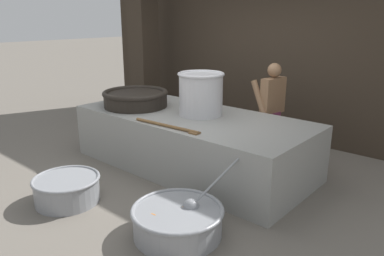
{
  "coord_description": "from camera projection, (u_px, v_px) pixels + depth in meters",
  "views": [
    {
      "loc": [
        3.43,
        -3.95,
        2.17
      ],
      "look_at": [
        0.0,
        0.0,
        0.6
      ],
      "focal_mm": 35.0,
      "sensor_mm": 36.0,
      "label": 1
    }
  ],
  "objects": [
    {
      "name": "cook",
      "position": [
        272.0,
        108.0,
        5.72
      ],
      "size": [
        0.38,
        0.57,
        1.5
      ],
      "rotation": [
        0.0,
        0.0,
        3.01
      ],
      "color": "#8C6647",
      "rests_on": "ground_plane"
    },
    {
      "name": "giant_wok_near",
      "position": [
        136.0,
        98.0,
        5.86
      ],
      "size": [
        1.02,
        1.02,
        0.25
      ],
      "color": "black",
      "rests_on": "hearth_platform"
    },
    {
      "name": "ground_plane",
      "position": [
        192.0,
        166.0,
        5.63
      ],
      "size": [
        60.0,
        60.0,
        0.0
      ],
      "primitive_type": "plane",
      "color": "slate"
    },
    {
      "name": "stirring_paddle",
      "position": [
        169.0,
        126.0,
        4.77
      ],
      "size": [
        1.05,
        0.13,
        0.04
      ],
      "rotation": [
        0.0,
        0.0,
        0.06
      ],
      "color": "brown",
      "rests_on": "hearth_platform"
    },
    {
      "name": "support_pillar",
      "position": [
        143.0,
        26.0,
        7.64
      ],
      "size": [
        0.46,
        0.46,
        3.94
      ],
      "primitive_type": "cube",
      "color": "#382D23",
      "rests_on": "ground_plane"
    },
    {
      "name": "hearth_platform",
      "position": [
        192.0,
        141.0,
        5.52
      ],
      "size": [
        3.51,
        1.57,
        0.8
      ],
      "color": "gray",
      "rests_on": "ground_plane"
    },
    {
      "name": "stock_pot",
      "position": [
        201.0,
        93.0,
        5.32
      ],
      "size": [
        0.66,
        0.66,
        0.61
      ],
      "color": "silver",
      "rests_on": "hearth_platform"
    },
    {
      "name": "prep_bowl_vegetables",
      "position": [
        178.0,
        220.0,
        3.82
      ],
      "size": [
        0.96,
        1.2,
        0.71
      ],
      "color": "gray",
      "rests_on": "ground_plane"
    },
    {
      "name": "prep_bowl_meat",
      "position": [
        67.0,
        188.0,
        4.51
      ],
      "size": [
        0.8,
        0.8,
        0.32
      ],
      "color": "gray",
      "rests_on": "ground_plane"
    },
    {
      "name": "back_wall",
      "position": [
        274.0,
        27.0,
        6.69
      ],
      "size": [
        8.31,
        0.24,
        3.94
      ],
      "primitive_type": "cube",
      "color": "#382D23",
      "rests_on": "ground_plane"
    }
  ]
}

